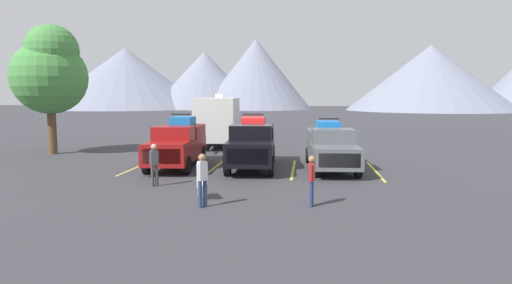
% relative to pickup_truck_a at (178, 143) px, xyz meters
% --- Properties ---
extents(ground_plane, '(240.00, 240.00, 0.00)m').
position_rel_pickup_truck_a_xyz_m(ground_plane, '(3.88, -0.09, -1.19)').
color(ground_plane, '#38383D').
extents(pickup_truck_a, '(2.41, 5.74, 2.64)m').
position_rel_pickup_truck_a_xyz_m(pickup_truck_a, '(0.00, 0.00, 0.00)').
color(pickup_truck_a, maroon).
rests_on(pickup_truck_a, ground).
extents(pickup_truck_b, '(2.52, 6.00, 2.64)m').
position_rel_pickup_truck_a_xyz_m(pickup_truck_b, '(3.78, 0.08, 0.04)').
color(pickup_truck_b, black).
rests_on(pickup_truck_b, ground).
extents(pickup_truck_c, '(2.47, 6.01, 2.44)m').
position_rel_pickup_truck_a_xyz_m(pickup_truck_c, '(7.63, 0.23, -0.07)').
color(pickup_truck_c, '#595B60').
rests_on(pickup_truck_c, ground).
extents(lot_stripe_a, '(0.12, 5.50, 0.01)m').
position_rel_pickup_truck_a_xyz_m(lot_stripe_a, '(-1.97, -0.15, -1.19)').
color(lot_stripe_a, gold).
rests_on(lot_stripe_a, ground).
extents(lot_stripe_b, '(0.12, 5.50, 0.01)m').
position_rel_pickup_truck_a_xyz_m(lot_stripe_b, '(1.93, -0.15, -1.19)').
color(lot_stripe_b, gold).
rests_on(lot_stripe_b, ground).
extents(lot_stripe_c, '(0.12, 5.50, 0.01)m').
position_rel_pickup_truck_a_xyz_m(lot_stripe_c, '(5.83, -0.15, -1.19)').
color(lot_stripe_c, gold).
rests_on(lot_stripe_c, ground).
extents(lot_stripe_d, '(0.12, 5.50, 0.01)m').
position_rel_pickup_truck_a_xyz_m(lot_stripe_d, '(9.73, -0.15, -1.19)').
color(lot_stripe_d, gold).
rests_on(lot_stripe_d, ground).
extents(camper_trailer_a, '(3.27, 8.20, 3.68)m').
position_rel_pickup_truck_a_xyz_m(camper_trailer_a, '(0.24, 8.93, 0.76)').
color(camper_trailer_a, silver).
rests_on(camper_trailer_a, ground).
extents(person_a, '(0.33, 0.32, 1.74)m').
position_rel_pickup_truck_a_xyz_m(person_a, '(3.16, -7.61, -0.19)').
color(person_a, navy).
rests_on(person_a, ground).
extents(person_b, '(0.23, 0.36, 1.66)m').
position_rel_pickup_truck_a_xyz_m(person_b, '(6.63, -7.08, -0.23)').
color(person_b, navy).
rests_on(person_b, ground).
extents(person_c, '(0.32, 0.31, 1.69)m').
position_rel_pickup_truck_a_xyz_m(person_c, '(0.50, -4.73, -0.21)').
color(person_c, '#3F3F42').
rests_on(person_c, ground).
extents(dog, '(0.59, 0.96, 0.70)m').
position_rel_pickup_truck_a_xyz_m(dog, '(2.90, -6.51, -0.72)').
color(dog, beige).
rests_on(dog, ground).
extents(tree_a, '(4.43, 4.43, 7.77)m').
position_rel_pickup_truck_a_xyz_m(tree_a, '(-8.90, 3.53, 3.85)').
color(tree_a, brown).
rests_on(tree_a, ground).
extents(mountain_ridge, '(139.67, 46.61, 17.79)m').
position_rel_pickup_truck_a_xyz_m(mountain_ridge, '(1.54, 87.98, 6.87)').
color(mountain_ridge, gray).
rests_on(mountain_ridge, ground).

